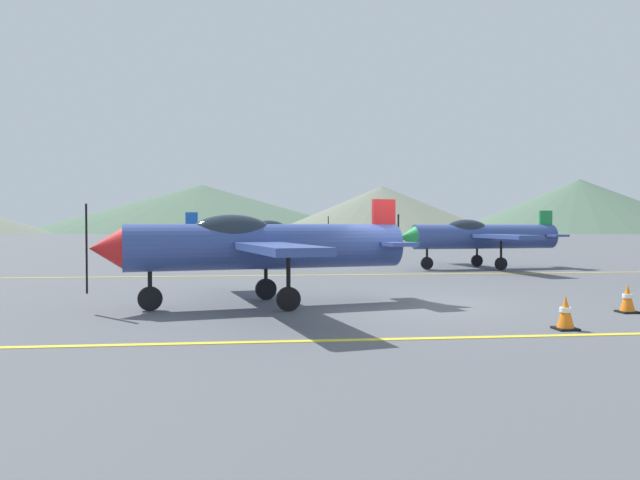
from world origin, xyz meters
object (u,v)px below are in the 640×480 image
at_px(airplane_near, 257,245).
at_px(traffic_cone_front, 627,299).
at_px(traffic_cone_side, 566,313).
at_px(airplane_mid, 479,236).
at_px(airplane_far, 256,234).

xyz_separation_m(airplane_near, traffic_cone_front, (7.50, -1.85, -1.06)).
relative_size(airplane_near, traffic_cone_side, 13.54).
height_order(airplane_near, airplane_mid, same).
height_order(traffic_cone_front, traffic_cone_side, same).
bearing_deg(airplane_far, airplane_mid, -29.98).
height_order(airplane_far, traffic_cone_front, airplane_far).
bearing_deg(airplane_mid, airplane_far, 150.02).
distance_m(airplane_near, traffic_cone_side, 6.41).
height_order(airplane_mid, traffic_cone_front, airplane_mid).
height_order(airplane_near, traffic_cone_front, airplane_near).
bearing_deg(airplane_near, airplane_far, 89.92).
distance_m(airplane_far, traffic_cone_side, 19.72).
relative_size(airplane_mid, traffic_cone_front, 13.59).
bearing_deg(airplane_mid, traffic_cone_side, -105.67).
relative_size(traffic_cone_front, traffic_cone_side, 1.00).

